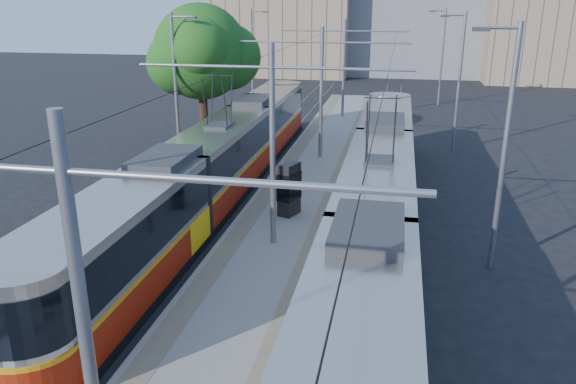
# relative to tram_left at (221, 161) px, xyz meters

# --- Properties ---
(platform) EXTENTS (4.00, 50.00, 0.30)m
(platform) POSITION_rel_tram_left_xyz_m (3.60, 3.75, -1.56)
(platform) COLOR gray
(platform) RESTS_ON ground
(tactile_strip_left) EXTENTS (0.70, 50.00, 0.01)m
(tactile_strip_left) POSITION_rel_tram_left_xyz_m (2.15, 3.75, -1.40)
(tactile_strip_left) COLOR gray
(tactile_strip_left) RESTS_ON platform
(tactile_strip_right) EXTENTS (0.70, 50.00, 0.01)m
(tactile_strip_right) POSITION_rel_tram_left_xyz_m (5.05, 3.75, -1.40)
(tactile_strip_right) COLOR gray
(tactile_strip_right) RESTS_ON platform
(rails) EXTENTS (8.71, 70.00, 0.03)m
(rails) POSITION_rel_tram_left_xyz_m (3.60, 3.75, -1.69)
(rails) COLOR gray
(rails) RESTS_ON ground
(tram_left) EXTENTS (2.43, 30.28, 5.50)m
(tram_left) POSITION_rel_tram_left_xyz_m (0.00, 0.00, 0.00)
(tram_left) COLOR black
(tram_left) RESTS_ON ground
(tram_right) EXTENTS (2.43, 31.66, 5.50)m
(tram_right) POSITION_rel_tram_left_xyz_m (7.20, -4.55, 0.15)
(tram_right) COLOR black
(tram_right) RESTS_ON ground
(catenary) EXTENTS (9.20, 70.00, 7.00)m
(catenary) POSITION_rel_tram_left_xyz_m (3.60, 0.90, 2.82)
(catenary) COLOR gray
(catenary) RESTS_ON platform
(street_lamps) EXTENTS (15.18, 38.22, 8.00)m
(street_lamps) POSITION_rel_tram_left_xyz_m (3.60, 7.75, 2.47)
(street_lamps) COLOR gray
(street_lamps) RESTS_ON ground
(shelter) EXTENTS (0.91, 1.12, 2.15)m
(shelter) POSITION_rel_tram_left_xyz_m (3.62, -2.38, -0.28)
(shelter) COLOR black
(shelter) RESTS_ON platform
(tree) EXTENTS (5.85, 5.41, 8.50)m
(tree) POSITION_rel_tram_left_xyz_m (-2.99, 7.56, 4.04)
(tree) COLOR #382314
(tree) RESTS_ON ground
(building_left) EXTENTS (16.32, 12.24, 15.36)m
(building_left) POSITION_rel_tram_left_xyz_m (-6.40, 46.75, 5.98)
(building_left) COLOR gray
(building_left) RESTS_ON ground
(building_centre) EXTENTS (18.36, 14.28, 16.86)m
(building_centre) POSITION_rel_tram_left_xyz_m (9.60, 50.75, 6.73)
(building_centre) COLOR gray
(building_centre) RESTS_ON ground
(building_right) EXTENTS (14.28, 10.20, 12.06)m
(building_right) POSITION_rel_tram_left_xyz_m (23.60, 44.75, 4.34)
(building_right) COLOR gray
(building_right) RESTS_ON ground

